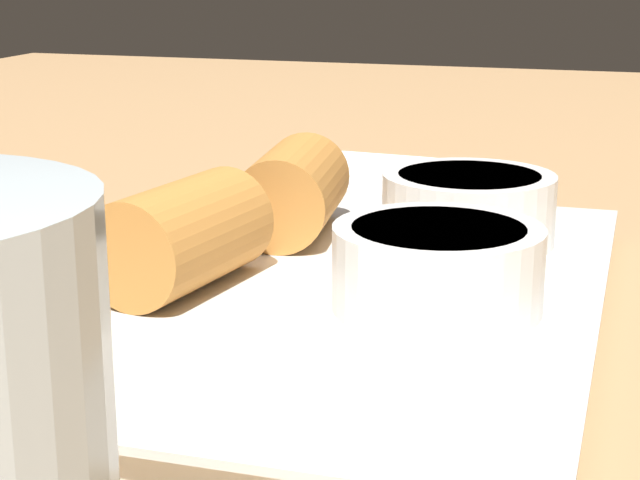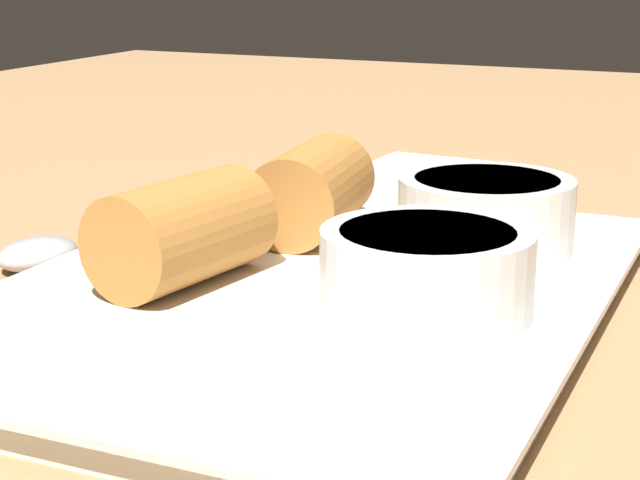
# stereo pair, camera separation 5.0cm
# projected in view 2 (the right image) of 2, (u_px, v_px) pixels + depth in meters

# --- Properties ---
(table_surface) EXTENTS (1.80, 1.40, 0.02)m
(table_surface) POSITION_uv_depth(u_px,v_px,m) (340.00, 316.00, 0.46)
(table_surface) COLOR #A87F54
(table_surface) RESTS_ON ground
(serving_plate) EXTENTS (0.31, 0.23, 0.01)m
(serving_plate) POSITION_uv_depth(u_px,v_px,m) (320.00, 298.00, 0.43)
(serving_plate) COLOR silver
(serving_plate) RESTS_ON table_surface
(roll_front_left) EXTENTS (0.08, 0.05, 0.04)m
(roll_front_left) POSITION_uv_depth(u_px,v_px,m) (189.00, 229.00, 0.42)
(roll_front_left) COLOR #B77533
(roll_front_left) RESTS_ON serving_plate
(roll_front_right) EXTENTS (0.08, 0.05, 0.04)m
(roll_front_right) POSITION_uv_depth(u_px,v_px,m) (314.00, 188.00, 0.50)
(roll_front_right) COLOR #B77533
(roll_front_right) RESTS_ON serving_plate
(dipping_bowl_near) EXTENTS (0.08, 0.08, 0.03)m
(dipping_bowl_near) POSITION_uv_depth(u_px,v_px,m) (427.00, 269.00, 0.39)
(dipping_bowl_near) COLOR silver
(dipping_bowl_near) RESTS_ON serving_plate
(dipping_bowl_far) EXTENTS (0.08, 0.08, 0.03)m
(dipping_bowl_far) POSITION_uv_depth(u_px,v_px,m) (486.00, 210.00, 0.47)
(dipping_bowl_far) COLOR silver
(dipping_bowl_far) RESTS_ON serving_plate
(spoon) EXTENTS (0.19, 0.04, 0.01)m
(spoon) POSITION_uv_depth(u_px,v_px,m) (14.00, 263.00, 0.48)
(spoon) COLOR #B2B2B7
(spoon) RESTS_ON table_surface
(napkin) EXTENTS (0.12, 0.11, 0.01)m
(napkin) POSITION_uv_depth(u_px,v_px,m) (428.00, 178.00, 0.67)
(napkin) COLOR white
(napkin) RESTS_ON table_surface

